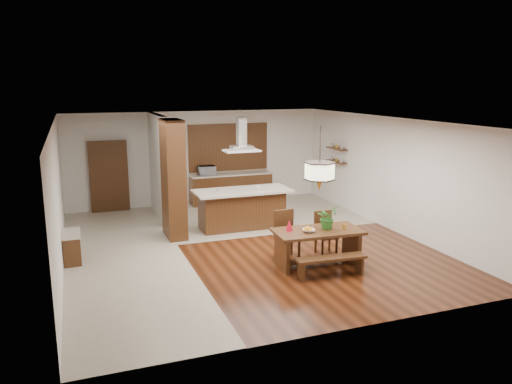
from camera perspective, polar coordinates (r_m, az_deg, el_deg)
name	(u,v)px	position (r m, az deg, el deg)	size (l,w,h in m)	color
room_shell	(244,158)	(11.38, -1.42, 3.89)	(9.00, 9.04, 2.92)	#331509
tile_hallway	(125,258)	(11.32, -14.76, -7.31)	(2.50, 9.00, 0.01)	#B1A893
tile_kitchen	(257,214)	(14.52, 0.10, -2.56)	(5.50, 4.00, 0.01)	#B1A893
soffit_band	(243,122)	(11.29, -1.44, 8.02)	(8.00, 9.00, 0.02)	#381A0E
partition_pier	(173,179)	(12.28, -9.43, 1.44)	(0.45, 1.00, 2.90)	#311C0D
partition_stub	(159,166)	(14.32, -11.04, 2.91)	(0.18, 2.40, 2.90)	silver
hallway_console	(72,247)	(11.38, -20.29, -5.93)	(0.37, 0.88, 0.63)	#311C0D
hallway_doorway	(109,176)	(15.32, -16.46, 1.72)	(1.10, 0.20, 2.10)	#311C0D
rear_counter	(231,188)	(15.90, -2.88, 0.47)	(2.60, 0.62, 0.95)	#311C0D
kitchen_window	(228,147)	(15.94, -3.21, 5.14)	(2.60, 0.08, 1.50)	olive
shelf_lower	(336,162)	(15.41, 9.16, 3.45)	(0.26, 0.90, 0.04)	#311C0D
shelf_upper	(337,149)	(15.36, 9.21, 4.92)	(0.26, 0.90, 0.04)	#311C0D
dining_table	(318,239)	(10.48, 7.07, -5.39)	(1.87, 1.01, 0.76)	#311C0D
dining_bench	(331,266)	(10.03, 8.56, -8.41)	(1.43, 0.31, 0.40)	#311C0D
dining_chair_left	(288,235)	(10.81, 3.64, -4.96)	(0.46, 0.46, 1.04)	#311C0D
dining_chair_right	(326,234)	(11.17, 8.04, -4.73)	(0.42, 0.42, 0.96)	#311C0D
pendant_lantern	(320,159)	(10.10, 7.32, 3.77)	(0.64, 0.64, 1.31)	#FAF5C0
foliage_plant	(327,217)	(10.47, 8.14, -2.89)	(0.44, 0.38, 0.49)	#2A6923
fruit_bowl	(309,231)	(10.25, 6.05, -4.41)	(0.25, 0.25, 0.06)	beige
napkin_cone	(289,225)	(10.28, 3.83, -3.82)	(0.15, 0.15, 0.23)	red
gold_ornament	(344,227)	(10.55, 10.03, -3.92)	(0.07, 0.07, 0.10)	gold
kitchen_island	(242,208)	(13.06, -1.61, -1.88)	(2.50, 1.09, 1.03)	#311C0D
range_hood	(242,134)	(12.73, -1.67, 6.60)	(0.90, 0.55, 0.87)	silver
island_cup	(258,188)	(12.97, 0.28, 0.50)	(0.11, 0.11, 0.09)	white
microwave	(207,170)	(15.54, -5.64, 2.46)	(0.52, 0.35, 0.29)	silver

